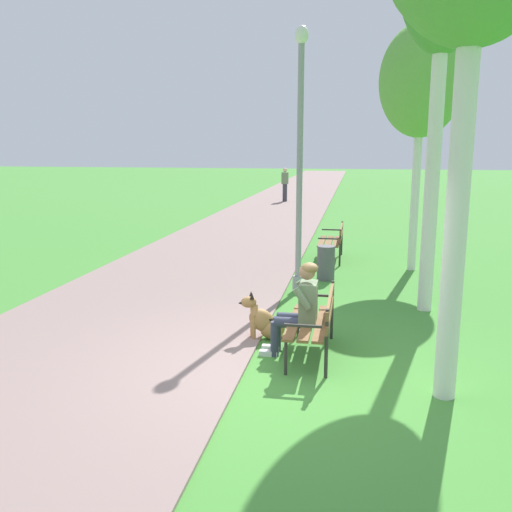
{
  "coord_description": "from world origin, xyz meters",
  "views": [
    {
      "loc": [
        0.94,
        -6.22,
        2.71
      ],
      "look_at": [
        -0.69,
        2.69,
        0.9
      ],
      "focal_mm": 38.83,
      "sensor_mm": 36.0,
      "label": 1
    }
  ],
  "objects": [
    {
      "name": "birch_tree_third",
      "position": [
        2.17,
        6.2,
        4.01
      ],
      "size": [
        1.75,
        1.67,
        5.22
      ],
      "color": "silver",
      "rests_on": "ground"
    },
    {
      "name": "paved_path",
      "position": [
        -2.49,
        24.0,
        0.02
      ],
      "size": [
        4.32,
        60.0,
        0.04
      ],
      "primitive_type": "cube",
      "color": "gray",
      "rests_on": "ground"
    },
    {
      "name": "litter_bin",
      "position": [
        0.36,
        4.95,
        0.35
      ],
      "size": [
        0.36,
        0.36,
        0.7
      ],
      "primitive_type": "cylinder",
      "color": "#515156",
      "rests_on": "ground"
    },
    {
      "name": "pedestrian_distant",
      "position": [
        -2.53,
        20.48,
        0.84
      ],
      "size": [
        0.32,
        0.22,
        1.65
      ],
      "color": "#383842",
      "rests_on": "ground"
    },
    {
      "name": "lamp_post_near",
      "position": [
        -0.11,
        3.9,
        2.45
      ],
      "size": [
        0.24,
        0.24,
        4.75
      ],
      "color": "gray",
      "rests_on": "ground"
    },
    {
      "name": "dog_shepherd",
      "position": [
        -0.28,
        1.19,
        0.26
      ],
      "size": [
        0.81,
        0.43,
        0.71
      ],
      "color": "#B27F47",
      "rests_on": "ground"
    },
    {
      "name": "ground_plane",
      "position": [
        0.0,
        0.0,
        0.0
      ],
      "size": [
        120.0,
        120.0,
        0.0
      ],
      "primitive_type": "plane",
      "color": "#478E38"
    },
    {
      "name": "person_seated_on_near_bench",
      "position": [
        0.26,
        0.67,
        0.68
      ],
      "size": [
        0.74,
        0.49,
        1.25
      ],
      "color": "#33384C",
      "rests_on": "ground"
    },
    {
      "name": "park_bench_near",
      "position": [
        0.46,
        0.69,
        0.51
      ],
      "size": [
        0.55,
        1.5,
        0.85
      ],
      "color": "brown",
      "rests_on": "ground"
    },
    {
      "name": "park_bench_mid",
      "position": [
        0.41,
        6.98,
        0.51
      ],
      "size": [
        0.55,
        1.5,
        0.85
      ],
      "color": "brown",
      "rests_on": "ground"
    }
  ]
}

